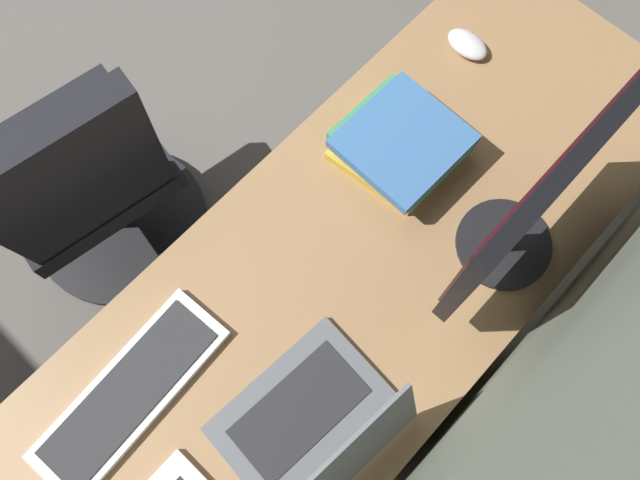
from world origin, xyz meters
The scene contains 9 objects.
floor_plane centered at (0.00, 0.00, 0.00)m, with size 5.61×5.61×0.00m, color #59544F.
desk centered at (0.11, 1.61, 0.66)m, with size 1.86×0.64×0.73m.
drawer_pedestal centered at (0.11, 1.64, 0.35)m, with size 0.40×0.51×0.69m.
monitor_primary centered at (-0.20, 1.80, 0.99)m, with size 0.49×0.20×0.45m.
laptop_leftmost centered at (0.35, 1.77, 0.78)m, with size 0.34×0.28×0.20m.
keyboard_main centered at (0.54, 1.46, 0.74)m, with size 0.43×0.17×0.02m.
mouse_spare centered at (-0.52, 1.44, 0.75)m, with size 0.06×0.10×0.03m, color silver.
book_stack_near centered at (-0.21, 1.50, 0.77)m, with size 0.25×0.25×0.09m.
office_chair centered at (0.31, 0.90, 0.46)m, with size 0.56×0.58×0.97m.
Camera 1 is at (0.37, 1.80, 1.98)m, focal length 35.30 mm.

